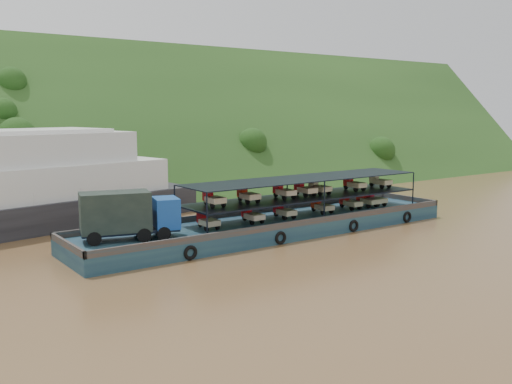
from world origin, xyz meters
TOP-DOWN VIEW (x-y plane):
  - ground at (0.00, 0.00)m, footprint 160.00×160.00m
  - hillside at (0.00, 36.00)m, footprint 140.00×39.60m
  - cargo_barge at (-3.54, -0.02)m, footprint 35.00×7.18m

SIDE VIEW (x-z plane):
  - ground at x=0.00m, z-range 0.00..0.00m
  - hillside at x=0.00m, z-range -19.80..19.80m
  - cargo_barge at x=-3.54m, z-range -1.17..3.53m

